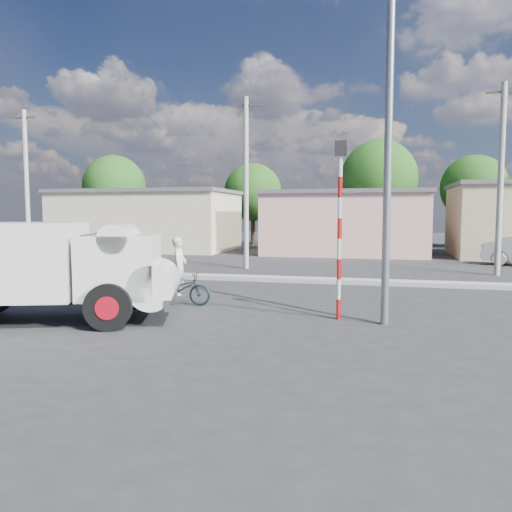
% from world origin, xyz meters
% --- Properties ---
extents(ground_plane, '(120.00, 120.00, 0.00)m').
position_xyz_m(ground_plane, '(0.00, 0.00, 0.00)').
color(ground_plane, '#28282A').
rests_on(ground_plane, ground).
extents(median, '(40.00, 0.80, 0.16)m').
position_xyz_m(median, '(0.00, 8.00, 0.08)').
color(median, '#99968E').
rests_on(median, ground).
extents(truck, '(6.18, 3.84, 2.40)m').
position_xyz_m(truck, '(-3.45, -0.45, 1.33)').
color(truck, black).
rests_on(truck, ground).
extents(bicycle, '(1.84, 0.77, 0.94)m').
position_xyz_m(bicycle, '(-1.37, 2.36, 0.47)').
color(bicycle, black).
rests_on(bicycle, ground).
extents(cyclist, '(0.44, 0.63, 1.65)m').
position_xyz_m(cyclist, '(-1.37, 2.36, 0.82)').
color(cyclist, silver).
rests_on(cyclist, ground).
extents(traffic_pole, '(0.28, 0.18, 4.36)m').
position_xyz_m(traffic_pole, '(3.20, 1.50, 2.59)').
color(traffic_pole, red).
rests_on(traffic_pole, ground).
extents(streetlight, '(2.34, 0.22, 9.00)m').
position_xyz_m(streetlight, '(4.14, 1.20, 4.96)').
color(streetlight, slate).
rests_on(streetlight, ground).
extents(building_row, '(37.80, 7.30, 4.44)m').
position_xyz_m(building_row, '(1.10, 22.00, 2.13)').
color(building_row, beige).
rests_on(building_row, ground).
extents(tree_row, '(51.24, 7.43, 8.42)m').
position_xyz_m(tree_row, '(7.45, 28.53, 4.96)').
color(tree_row, '#38281E').
rests_on(tree_row, ground).
extents(utility_poles, '(35.40, 0.24, 8.00)m').
position_xyz_m(utility_poles, '(3.25, 12.00, 4.07)').
color(utility_poles, '#99968E').
rests_on(utility_poles, ground).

